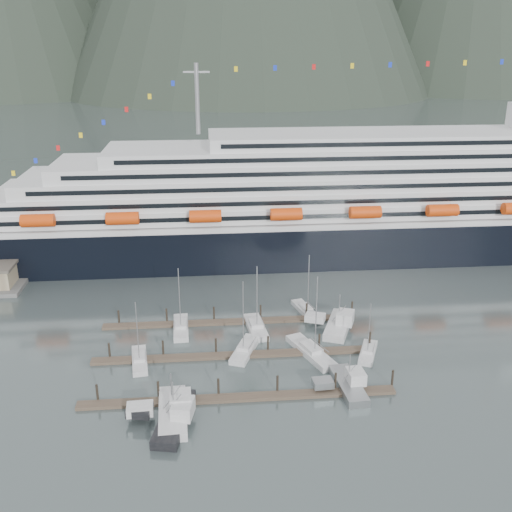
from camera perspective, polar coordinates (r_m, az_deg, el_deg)
The scene contains 16 objects.
ground at distance 101.64m, azimuth 0.83°, elevation -10.24°, with size 1600.00×1600.00×0.00m, color #4C5A59.
cruise_ship at distance 152.84m, azimuth 9.95°, elevation 4.76°, with size 210.00×30.40×50.30m.
dock_near at distance 92.67m, azimuth -1.61°, elevation -13.27°, with size 48.18×2.28×3.20m.
dock_mid at distance 103.79m, azimuth -2.09°, elevation -9.37°, with size 48.18×2.28×3.20m.
dock_far at distance 115.31m, azimuth -2.46°, elevation -6.24°, with size 48.18×2.28×3.20m.
sailboat_b at distance 103.62m, azimuth -11.03°, elevation -9.76°, with size 3.49×9.47×11.92m.
sailboat_c at distance 104.94m, azimuth -1.04°, elevation -8.94°, with size 6.19×10.44×14.12m.
sailboat_d at distance 104.58m, azimuth 5.24°, elevation -9.12°, with size 7.26×12.88×15.43m.
sailboat_e at distance 113.30m, azimuth -7.16°, elevation -6.82°, with size 3.03×10.39×13.19m.
sailboat_f at distance 112.49m, azimuth -0.01°, elevation -6.84°, with size 3.99×10.48×13.62m.
sailboat_g at distance 119.78m, azimuth 4.75°, elevation -5.20°, with size 4.64×9.91×12.85m.
sailboat_h at distance 105.86m, azimuth 10.61°, elevation -9.06°, with size 5.32×8.52×10.37m.
trawler_a at distance 88.19m, azimuth -7.89°, elevation -14.92°, with size 9.86×13.52×7.19m.
trawler_b at distance 89.19m, azimuth -8.04°, elevation -14.44°, with size 9.27×12.16×7.83m.
trawler_d at distance 95.71m, azimuth 8.73°, elevation -11.97°, with size 8.24×11.12×6.47m.
trawler_e at distance 113.74m, azimuth 7.79°, elevation -6.44°, with size 10.27×12.32×7.65m.
Camera 1 is at (-9.53, -87.51, 50.81)m, focal length 42.00 mm.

